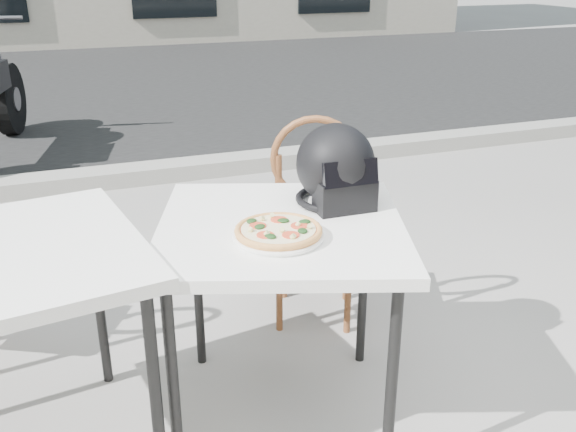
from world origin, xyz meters
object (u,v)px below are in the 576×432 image
object	(u,v)px
cafe_table_main	(281,242)
pizza	(278,230)
plate	(278,236)
cafe_chair_main	(315,211)
helmet	(336,169)

from	to	relation	value
cafe_table_main	pizza	size ratio (longest dim) A/B	3.03
plate	cafe_chair_main	world-z (taller)	cafe_chair_main
helmet	cafe_chair_main	size ratio (longest dim) A/B	0.29
cafe_chair_main	plate	bearing A→B (deg)	82.81
pizza	cafe_chair_main	size ratio (longest dim) A/B	0.34
pizza	helmet	size ratio (longest dim) A/B	1.16
pizza	cafe_table_main	bearing A→B (deg)	66.42
pizza	helmet	xyz separation A→B (m)	(0.29, 0.22, 0.10)
helmet	cafe_chair_main	world-z (taller)	helmet
cafe_table_main	pizza	world-z (taller)	pizza
cafe_table_main	cafe_chair_main	xyz separation A→B (m)	(0.36, 0.55, -0.14)
cafe_table_main	helmet	xyz separation A→B (m)	(0.24, 0.11, 0.19)
pizza	cafe_chair_main	distance (m)	0.82
helmet	cafe_chair_main	xyz separation A→B (m)	(0.11, 0.44, -0.33)
plate	pizza	world-z (taller)	pizza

